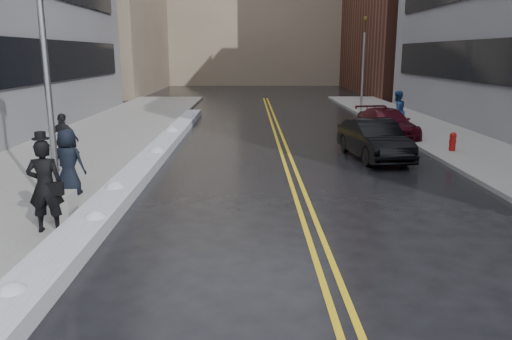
{
  "coord_description": "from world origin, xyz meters",
  "views": [
    {
      "loc": [
        1.09,
        -9.03,
        3.86
      ],
      "look_at": [
        1.23,
        1.88,
        1.3
      ],
      "focal_mm": 35.0,
      "sensor_mm": 36.0,
      "label": 1
    }
  ],
  "objects_px": {
    "traffic_signal": "(363,60)",
    "pedestrian_d": "(64,140)",
    "pedestrian_fedora": "(45,186)",
    "pedestrian_east": "(397,111)",
    "pedestrian_c": "(69,162)",
    "car_maroon": "(387,123)",
    "lamppost": "(50,115)",
    "fire_hydrant": "(453,141)",
    "car_black": "(374,139)"
  },
  "relations": [
    {
      "from": "traffic_signal",
      "to": "pedestrian_d",
      "type": "relative_size",
      "value": 3.38
    },
    {
      "from": "traffic_signal",
      "to": "pedestrian_fedora",
      "type": "relative_size",
      "value": 3.02
    },
    {
      "from": "traffic_signal",
      "to": "pedestrian_east",
      "type": "xyz_separation_m",
      "value": [
        -0.3,
        -9.11,
        -2.27
      ]
    },
    {
      "from": "pedestrian_c",
      "to": "car_maroon",
      "type": "distance_m",
      "value": 15.09
    },
    {
      "from": "lamppost",
      "to": "pedestrian_fedora",
      "type": "xyz_separation_m",
      "value": [
        0.1,
        -0.87,
        -1.39
      ]
    },
    {
      "from": "lamppost",
      "to": "car_maroon",
      "type": "distance_m",
      "value": 16.29
    },
    {
      "from": "pedestrian_d",
      "to": "car_maroon",
      "type": "distance_m",
      "value": 14.23
    },
    {
      "from": "traffic_signal",
      "to": "pedestrian_c",
      "type": "bearing_deg",
      "value": -121.39
    },
    {
      "from": "fire_hydrant",
      "to": "pedestrian_east",
      "type": "height_order",
      "value": "pedestrian_east"
    },
    {
      "from": "pedestrian_d",
      "to": "pedestrian_east",
      "type": "xyz_separation_m",
      "value": [
        13.31,
        7.43,
        0.09
      ]
    },
    {
      "from": "car_black",
      "to": "car_maroon",
      "type": "height_order",
      "value": "car_black"
    },
    {
      "from": "pedestrian_d",
      "to": "car_maroon",
      "type": "xyz_separation_m",
      "value": [
        12.61,
        6.59,
        -0.37
      ]
    },
    {
      "from": "fire_hydrant",
      "to": "car_maroon",
      "type": "distance_m",
      "value": 4.33
    },
    {
      "from": "traffic_signal",
      "to": "fire_hydrant",
      "type": "bearing_deg",
      "value": -87.95
    },
    {
      "from": "traffic_signal",
      "to": "pedestrian_c",
      "type": "relative_size",
      "value": 3.38
    },
    {
      "from": "pedestrian_fedora",
      "to": "car_maroon",
      "type": "height_order",
      "value": "pedestrian_fedora"
    },
    {
      "from": "pedestrian_fedora",
      "to": "car_black",
      "type": "distance_m",
      "value": 12.08
    },
    {
      "from": "lamppost",
      "to": "pedestrian_c",
      "type": "distance_m",
      "value": 2.51
    },
    {
      "from": "lamppost",
      "to": "car_black",
      "type": "xyz_separation_m",
      "value": [
        9.03,
        7.25,
        -1.8
      ]
    },
    {
      "from": "pedestrian_c",
      "to": "pedestrian_d",
      "type": "height_order",
      "value": "pedestrian_d"
    },
    {
      "from": "pedestrian_c",
      "to": "pedestrian_east",
      "type": "xyz_separation_m",
      "value": [
        11.92,
        10.92,
        0.1
      ]
    },
    {
      "from": "fire_hydrant",
      "to": "pedestrian_d",
      "type": "relative_size",
      "value": 0.41
    },
    {
      "from": "traffic_signal",
      "to": "car_black",
      "type": "bearing_deg",
      "value": -100.62
    },
    {
      "from": "traffic_signal",
      "to": "pedestrian_east",
      "type": "bearing_deg",
      "value": -91.89
    },
    {
      "from": "pedestrian_fedora",
      "to": "pedestrian_d",
      "type": "height_order",
      "value": "pedestrian_fedora"
    },
    {
      "from": "pedestrian_c",
      "to": "pedestrian_east",
      "type": "height_order",
      "value": "pedestrian_east"
    },
    {
      "from": "car_maroon",
      "to": "traffic_signal",
      "type": "bearing_deg",
      "value": 77.21
    },
    {
      "from": "pedestrian_d",
      "to": "pedestrian_c",
      "type": "bearing_deg",
      "value": 121.96
    },
    {
      "from": "lamppost",
      "to": "pedestrian_fedora",
      "type": "distance_m",
      "value": 1.64
    },
    {
      "from": "lamppost",
      "to": "pedestrian_c",
      "type": "bearing_deg",
      "value": 102.08
    },
    {
      "from": "fire_hydrant",
      "to": "car_maroon",
      "type": "bearing_deg",
      "value": 110.29
    },
    {
      "from": "pedestrian_d",
      "to": "car_black",
      "type": "bearing_deg",
      "value": -160.31
    },
    {
      "from": "car_maroon",
      "to": "pedestrian_fedora",
      "type": "bearing_deg",
      "value": -136.66
    },
    {
      "from": "traffic_signal",
      "to": "pedestrian_c",
      "type": "distance_m",
      "value": 23.58
    },
    {
      "from": "fire_hydrant",
      "to": "pedestrian_d",
      "type": "xyz_separation_m",
      "value": [
        -14.11,
        -2.53,
        0.49
      ]
    },
    {
      "from": "lamppost",
      "to": "car_black",
      "type": "height_order",
      "value": "lamppost"
    },
    {
      "from": "lamppost",
      "to": "pedestrian_fedora",
      "type": "bearing_deg",
      "value": -83.48
    },
    {
      "from": "pedestrian_fedora",
      "to": "pedestrian_c",
      "type": "relative_size",
      "value": 1.12
    },
    {
      "from": "pedestrian_east",
      "to": "fire_hydrant",
      "type": "bearing_deg",
      "value": 70.13
    },
    {
      "from": "car_black",
      "to": "pedestrian_c",
      "type": "bearing_deg",
      "value": -157.85
    },
    {
      "from": "lamppost",
      "to": "fire_hydrant",
      "type": "bearing_deg",
      "value": 33.04
    },
    {
      "from": "traffic_signal",
      "to": "pedestrian_fedora",
      "type": "height_order",
      "value": "traffic_signal"
    },
    {
      "from": "pedestrian_c",
      "to": "car_black",
      "type": "bearing_deg",
      "value": -138.7
    },
    {
      "from": "pedestrian_d",
      "to": "lamppost",
      "type": "bearing_deg",
      "value": 118.64
    },
    {
      "from": "fire_hydrant",
      "to": "pedestrian_c",
      "type": "distance_m",
      "value": 14.09
    },
    {
      "from": "traffic_signal",
      "to": "pedestrian_c",
      "type": "height_order",
      "value": "traffic_signal"
    },
    {
      "from": "pedestrian_east",
      "to": "car_black",
      "type": "height_order",
      "value": "pedestrian_east"
    },
    {
      "from": "lamppost",
      "to": "car_black",
      "type": "distance_m",
      "value": 11.72
    },
    {
      "from": "lamppost",
      "to": "car_maroon",
      "type": "height_order",
      "value": "lamppost"
    },
    {
      "from": "fire_hydrant",
      "to": "pedestrian_fedora",
      "type": "bearing_deg",
      "value": -143.97
    }
  ]
}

